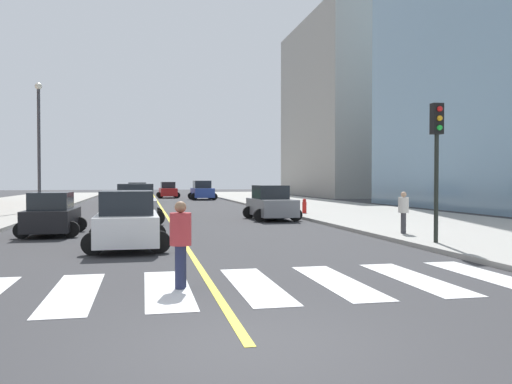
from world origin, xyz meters
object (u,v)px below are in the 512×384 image
at_px(car_gray_second, 271,204).
at_px(car_blue_sixth, 202,191).
at_px(traffic_light_near_corner, 437,144).
at_px(fire_hydrant, 304,206).
at_px(car_red_nearest, 168,190).
at_px(pedestrian_waiting_east, 403,210).
at_px(street_lamp, 39,136).
at_px(car_white_third, 127,222).
at_px(car_black_fourth, 52,215).
at_px(car_silver_seventh, 136,205).
at_px(pedestrian_crossing, 181,240).
at_px(car_green_fifth, 138,193).

bearing_deg(car_gray_second, car_blue_sixth, -90.62).
height_order(traffic_light_near_corner, fire_hydrant, traffic_light_near_corner).
bearing_deg(car_blue_sixth, car_red_nearest, -62.96).
height_order(pedestrian_waiting_east, street_lamp, street_lamp).
relative_size(car_white_third, car_blue_sixth, 0.89).
height_order(car_white_third, street_lamp, street_lamp).
height_order(car_red_nearest, car_white_third, car_red_nearest).
relative_size(car_black_fourth, traffic_light_near_corner, 0.85).
distance_m(car_black_fourth, car_silver_seventh, 6.02).
relative_size(pedestrian_crossing, pedestrian_waiting_east, 1.11).
relative_size(car_white_third, pedestrian_crossing, 2.35).
distance_m(car_blue_sixth, car_silver_seventh, 31.37).
relative_size(car_red_nearest, fire_hydrant, 4.84).
bearing_deg(car_red_nearest, car_black_fourth, 79.74).
relative_size(car_red_nearest, pedestrian_crossing, 2.44).
bearing_deg(car_red_nearest, car_silver_seventh, 83.40).
bearing_deg(pedestrian_crossing, car_gray_second, 173.92).
relative_size(car_gray_second, car_green_fifth, 0.99).
bearing_deg(pedestrian_crossing, car_red_nearest, -169.16).
bearing_deg(fire_hydrant, pedestrian_crossing, -113.56).
xyz_separation_m(car_gray_second, car_white_third, (-7.34, -10.99, -0.01)).
xyz_separation_m(car_black_fourth, street_lamp, (-3.09, 14.58, 4.20)).
height_order(car_green_fifth, traffic_light_near_corner, traffic_light_near_corner).
bearing_deg(pedestrian_waiting_east, car_white_third, 118.55).
height_order(car_red_nearest, car_black_fourth, car_red_nearest).
bearing_deg(car_green_fifth, car_black_fourth, -94.16).
bearing_deg(traffic_light_near_corner, car_silver_seventh, -50.39).
bearing_deg(car_blue_sixth, car_silver_seventh, 76.60).
xyz_separation_m(car_white_third, pedestrian_crossing, (1.24, -6.52, 0.11)).
bearing_deg(car_red_nearest, car_gray_second, 94.66).
distance_m(car_gray_second, car_blue_sixth, 29.75).
xyz_separation_m(car_red_nearest, street_lamp, (-9.50, -27.53, 4.10)).
bearing_deg(traffic_light_near_corner, car_green_fifth, -75.16).
distance_m(car_red_nearest, pedestrian_crossing, 53.63).
bearing_deg(street_lamp, car_gray_second, -32.43).
height_order(pedestrian_crossing, pedestrian_waiting_east, pedestrian_crossing).
relative_size(car_green_fifth, fire_hydrant, 4.85).
bearing_deg(car_silver_seventh, car_white_third, -90.44).
relative_size(car_red_nearest, street_lamp, 0.52).
height_order(car_blue_sixth, fire_hydrant, car_blue_sixth).
relative_size(pedestrian_waiting_east, street_lamp, 0.19).
height_order(car_blue_sixth, street_lamp, street_lamp).
xyz_separation_m(car_red_nearest, car_silver_seventh, (-3.23, -37.00, 0.04)).
height_order(car_gray_second, pedestrian_crossing, car_gray_second).
bearing_deg(street_lamp, car_red_nearest, 70.97).
bearing_deg(traffic_light_near_corner, fire_hydrant, -91.05).
distance_m(car_black_fourth, pedestrian_waiting_east, 13.70).
bearing_deg(pedestrian_crossing, car_blue_sixth, -173.56).
height_order(car_silver_seventh, pedestrian_crossing, car_silver_seventh).
bearing_deg(car_silver_seventh, car_red_nearest, 85.39).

